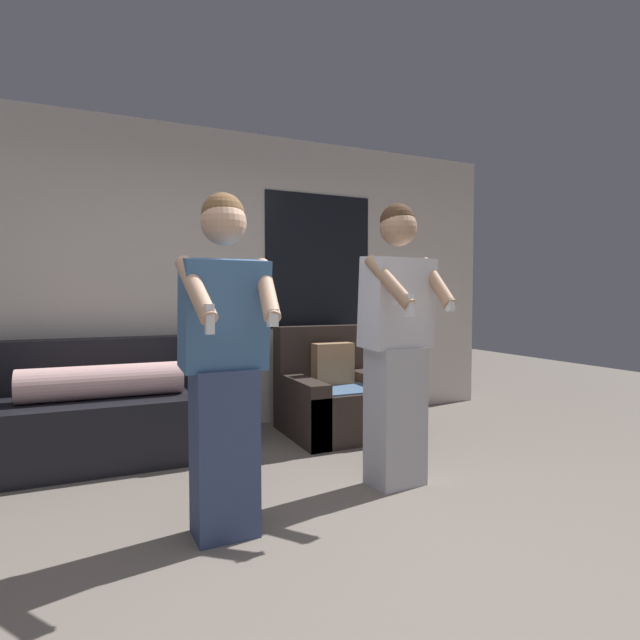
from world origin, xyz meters
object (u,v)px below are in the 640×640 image
(couch, at_px, (104,414))
(person_left, at_px, (224,363))
(armchair, at_px, (334,398))
(person_right, at_px, (397,343))

(couch, height_order, person_left, person_left)
(couch, xyz_separation_m, armchair, (1.86, -0.10, -0.01))
(person_left, height_order, person_right, person_right)
(person_left, distance_m, person_right, 1.18)
(couch, bearing_deg, person_right, -38.89)
(couch, bearing_deg, person_left, -71.28)
(couch, height_order, person_right, person_right)
(armchair, bearing_deg, couch, 176.85)
(person_left, bearing_deg, person_right, 11.01)
(couch, distance_m, person_right, 2.26)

